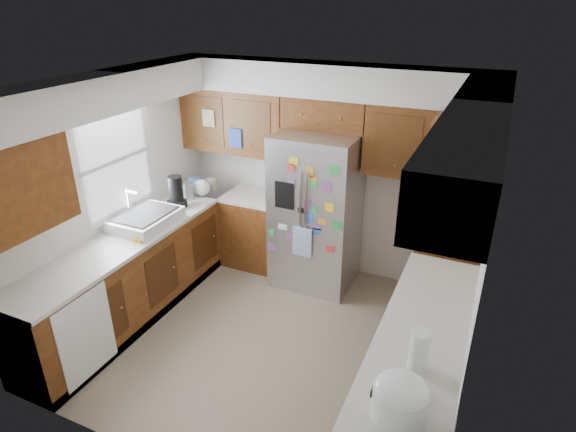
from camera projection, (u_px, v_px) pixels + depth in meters
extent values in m
plane|color=gray|center=(270.00, 337.00, 4.84)|extent=(3.60, 3.60, 0.00)
cube|color=silver|center=(329.00, 171.00, 5.64)|extent=(3.60, 0.04, 2.50)
cube|color=silver|center=(113.00, 195.00, 4.99)|extent=(0.04, 3.20, 2.50)
cube|color=silver|center=(481.00, 269.00, 3.65)|extent=(0.04, 3.20, 2.50)
cube|color=silver|center=(154.00, 329.00, 3.00)|extent=(3.60, 0.04, 2.50)
cube|color=white|center=(266.00, 83.00, 3.79)|extent=(3.60, 3.20, 0.02)
cube|color=silver|center=(326.00, 80.00, 5.03)|extent=(3.60, 0.38, 0.35)
cube|color=silver|center=(111.00, 91.00, 4.47)|extent=(0.38, 3.20, 0.35)
cube|color=silver|center=(478.00, 127.00, 3.26)|extent=(0.38, 3.20, 0.35)
cube|color=#48230D|center=(236.00, 121.00, 5.70)|extent=(1.33, 0.34, 0.75)
cube|color=#48230D|center=(431.00, 143.00, 4.86)|extent=(1.33, 0.34, 0.75)
cube|color=#48230D|center=(15.00, 187.00, 3.76)|extent=(0.34, 0.85, 0.75)
cube|color=white|center=(116.00, 160.00, 4.92)|extent=(0.02, 0.90, 1.05)
cube|color=white|center=(119.00, 160.00, 4.91)|extent=(0.01, 1.02, 1.15)
cube|color=#1D3EAB|center=(235.00, 138.00, 5.57)|extent=(0.16, 0.02, 0.22)
cube|color=beige|center=(209.00, 118.00, 5.62)|extent=(0.16, 0.02, 0.20)
cube|color=#48230D|center=(127.00, 282.00, 4.97)|extent=(0.60, 2.60, 0.88)
cube|color=#48230D|center=(257.00, 231.00, 6.04)|extent=(0.75, 0.60, 0.88)
cube|color=beige|center=(120.00, 242.00, 4.78)|extent=(0.63, 2.60, 0.04)
cube|color=beige|center=(256.00, 197.00, 5.85)|extent=(0.75, 0.60, 0.04)
cube|color=black|center=(132.00, 313.00, 5.13)|extent=(0.60, 2.60, 0.10)
cube|color=white|center=(87.00, 336.00, 4.15)|extent=(0.01, 0.58, 0.80)
cube|color=#48230D|center=(417.00, 380.00, 3.71)|extent=(0.60, 2.25, 0.88)
cube|color=beige|center=(424.00, 332.00, 3.51)|extent=(0.63, 2.25, 0.04)
cube|color=black|center=(411.00, 417.00, 3.87)|extent=(0.60, 2.25, 0.10)
cube|color=#48230D|center=(455.00, 223.00, 4.78)|extent=(0.60, 0.90, 2.15)
cube|color=#AEAEB3|center=(316.00, 211.00, 5.46)|extent=(0.90, 0.75, 1.80)
cylinder|color=silver|center=(300.00, 212.00, 5.09)|extent=(0.02, 0.02, 0.90)
cylinder|color=silver|center=(306.00, 213.00, 5.06)|extent=(0.02, 0.02, 0.90)
cube|color=black|center=(284.00, 195.00, 5.10)|extent=(0.22, 0.01, 0.30)
cube|color=white|center=(302.00, 242.00, 5.21)|extent=(0.22, 0.01, 0.34)
cube|color=green|center=(313.00, 184.00, 4.91)|extent=(0.08, 0.00, 0.06)
cube|color=green|center=(334.00, 170.00, 4.75)|extent=(0.11, 0.00, 0.08)
cube|color=green|center=(272.00, 233.00, 5.36)|extent=(0.06, 0.00, 0.09)
cube|color=blue|center=(310.00, 218.00, 5.08)|extent=(0.07, 0.00, 0.11)
cube|color=#8C4C99|center=(292.00, 183.00, 5.00)|extent=(0.08, 0.00, 0.07)
cube|color=blue|center=(317.00, 231.00, 5.11)|extent=(0.08, 0.00, 0.07)
cube|color=#8C4C99|center=(290.00, 237.00, 5.28)|extent=(0.06, 0.00, 0.09)
cube|color=green|center=(337.00, 225.00, 4.98)|extent=(0.11, 0.00, 0.09)
cube|color=white|center=(308.00, 245.00, 5.22)|extent=(0.08, 0.00, 0.10)
cube|color=orange|center=(314.00, 179.00, 4.88)|extent=(0.07, 0.00, 0.06)
cube|color=yellow|center=(294.00, 161.00, 4.90)|extent=(0.10, 0.00, 0.08)
cube|color=#8C4C99|center=(326.00, 187.00, 4.86)|extent=(0.10, 0.00, 0.12)
cube|color=white|center=(283.00, 227.00, 5.27)|extent=(0.11, 0.00, 0.07)
cube|color=#8C4C99|center=(272.00, 247.00, 5.44)|extent=(0.11, 0.00, 0.08)
cube|color=red|center=(330.00, 249.00, 5.13)|extent=(0.09, 0.00, 0.08)
cube|color=green|center=(314.00, 210.00, 5.02)|extent=(0.06, 0.00, 0.09)
cube|color=yellow|center=(329.00, 207.00, 4.93)|extent=(0.10, 0.00, 0.10)
cube|color=#8C4C99|center=(317.00, 228.00, 5.09)|extent=(0.08, 0.00, 0.06)
cube|color=#8C4C99|center=(308.00, 205.00, 5.03)|extent=(0.08, 0.00, 0.11)
cube|color=red|center=(291.00, 167.00, 4.94)|extent=(0.08, 0.00, 0.08)
cube|color=orange|center=(322.00, 222.00, 5.03)|extent=(0.08, 0.00, 0.07)
cube|color=black|center=(301.00, 211.00, 5.09)|extent=(0.07, 0.00, 0.06)
cube|color=orange|center=(310.00, 172.00, 4.87)|extent=(0.09, 0.00, 0.12)
cube|color=#48230D|center=(326.00, 113.00, 5.20)|extent=(0.96, 0.34, 0.35)
sphere|color=#2E3DBA|center=(294.00, 80.00, 5.15)|extent=(0.30, 0.30, 0.30)
cylinder|color=black|center=(346.00, 91.00, 4.99)|extent=(0.28, 0.28, 0.16)
ellipsoid|color=#333338|center=(347.00, 83.00, 4.96)|extent=(0.26, 0.26, 0.12)
cube|color=white|center=(146.00, 219.00, 5.07)|extent=(0.52, 0.70, 0.12)
cube|color=black|center=(145.00, 214.00, 5.05)|extent=(0.44, 0.60, 0.02)
cylinder|color=silver|center=(129.00, 202.00, 5.08)|extent=(0.02, 0.02, 0.30)
cylinder|color=silver|center=(132.00, 192.00, 5.00)|extent=(0.16, 0.02, 0.02)
cube|color=yellow|center=(143.00, 237.00, 4.79)|extent=(0.10, 0.18, 0.04)
cube|color=black|center=(177.00, 204.00, 5.48)|extent=(0.18, 0.14, 0.10)
cylinder|color=black|center=(176.00, 188.00, 5.40)|extent=(0.16, 0.16, 0.28)
cylinder|color=#AEAEB3|center=(188.00, 191.00, 5.70)|extent=(0.14, 0.14, 0.20)
sphere|color=white|center=(202.00, 188.00, 5.79)|extent=(0.20, 0.20, 0.20)
cube|color=#3F72B2|center=(195.00, 185.00, 5.91)|extent=(0.14, 0.10, 0.18)
cube|color=#BFB28C|center=(211.00, 184.00, 6.00)|extent=(0.10, 0.08, 0.14)
cylinder|color=white|center=(164.00, 209.00, 5.34)|extent=(0.08, 0.08, 0.11)
cylinder|color=white|center=(400.00, 403.00, 2.74)|extent=(0.32, 0.32, 0.21)
ellipsoid|color=white|center=(401.00, 389.00, 2.70)|extent=(0.31, 0.31, 0.14)
cube|color=black|center=(375.00, 392.00, 2.79)|extent=(0.04, 0.06, 0.04)
cylinder|color=white|center=(419.00, 350.00, 3.09)|extent=(0.13, 0.13, 0.28)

